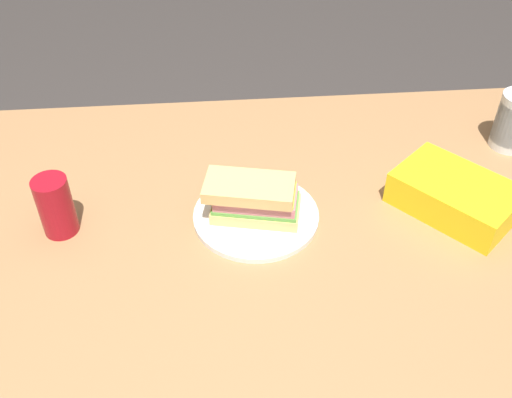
# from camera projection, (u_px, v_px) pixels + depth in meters

# --- Properties ---
(dining_table) EXTENTS (1.69, 1.12, 0.76)m
(dining_table) POSITION_uv_depth(u_px,v_px,m) (233.00, 289.00, 1.13)
(dining_table) COLOR #9E7047
(dining_table) RESTS_ON ground_plane
(paper_plate) EXTENTS (0.25, 0.25, 0.01)m
(paper_plate) POSITION_uv_depth(u_px,v_px,m) (256.00, 216.00, 1.16)
(paper_plate) COLOR white
(paper_plate) RESTS_ON dining_table
(sandwich) EXTENTS (0.20, 0.13, 0.08)m
(sandwich) POSITION_uv_depth(u_px,v_px,m) (254.00, 198.00, 1.13)
(sandwich) COLOR #DBB26B
(sandwich) RESTS_ON paper_plate
(soda_can_red) EXTENTS (0.07, 0.07, 0.12)m
(soda_can_red) POSITION_uv_depth(u_px,v_px,m) (56.00, 206.00, 1.10)
(soda_can_red) COLOR maroon
(soda_can_red) RESTS_ON dining_table
(chip_bag) EXTENTS (0.27, 0.27, 0.07)m
(chip_bag) POSITION_uv_depth(u_px,v_px,m) (455.00, 195.00, 1.16)
(chip_bag) COLOR yellow
(chip_bag) RESTS_ON dining_table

